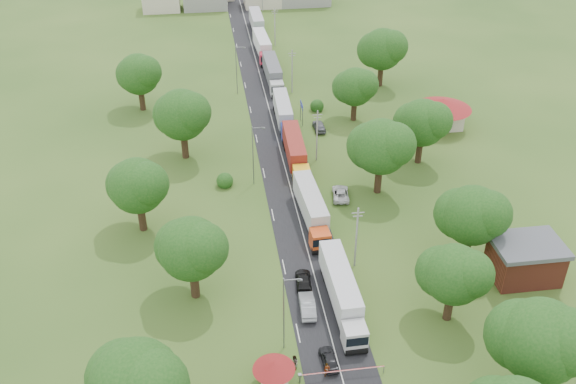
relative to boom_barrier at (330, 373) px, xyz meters
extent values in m
plane|color=#2B4A18|center=(1.36, 25.00, -0.89)|extent=(260.00, 260.00, 0.00)
cube|color=black|center=(1.36, 45.00, -0.89)|extent=(8.00, 200.00, 0.04)
cylinder|color=slate|center=(-3.14, 0.00, -0.34)|extent=(0.20, 0.20, 1.10)
cube|color=slate|center=(-3.14, 0.00, 0.16)|extent=(0.35, 0.35, 0.25)
cylinder|color=red|center=(1.36, 0.00, 0.11)|extent=(9.00, 0.12, 0.12)
cylinder|color=slate|center=(5.86, 0.00, -0.39)|extent=(0.10, 0.10, 1.00)
cube|color=beige|center=(-5.84, 0.00, 0.31)|extent=(2.60, 2.60, 2.40)
cone|color=maroon|center=(-5.84, 0.00, 2.01)|extent=(4.40, 4.40, 1.10)
cube|color=black|center=(-4.53, 0.00, 0.51)|extent=(0.02, 1.20, 0.90)
cylinder|color=slate|center=(6.56, 58.80, 1.11)|extent=(0.12, 0.12, 4.00)
cylinder|color=slate|center=(6.56, 61.20, 1.11)|extent=(0.12, 0.12, 4.00)
cube|color=navy|center=(6.56, 60.00, 2.71)|extent=(0.06, 3.00, 1.00)
cube|color=silver|center=(6.56, 60.00, 2.71)|extent=(0.07, 3.10, 0.06)
cylinder|color=gray|center=(6.86, 18.00, 3.61)|extent=(0.24, 0.24, 9.00)
cube|color=gray|center=(6.86, 18.00, 7.41)|extent=(1.60, 0.10, 0.10)
cube|color=gray|center=(6.86, 18.00, 6.91)|extent=(1.20, 0.10, 0.10)
cylinder|color=gray|center=(6.86, 46.00, 3.61)|extent=(0.24, 0.24, 9.00)
cube|color=gray|center=(6.86, 46.00, 7.41)|extent=(1.60, 0.10, 0.10)
cube|color=gray|center=(6.86, 46.00, 6.91)|extent=(1.20, 0.10, 0.10)
cylinder|color=gray|center=(6.86, 74.00, 3.61)|extent=(0.24, 0.24, 9.00)
cube|color=gray|center=(6.86, 74.00, 7.41)|extent=(1.60, 0.10, 0.10)
cube|color=gray|center=(6.86, 74.00, 6.91)|extent=(1.20, 0.10, 0.10)
cylinder|color=gray|center=(6.86, 102.00, 3.61)|extent=(0.24, 0.24, 9.00)
cube|color=gray|center=(6.86, 102.00, 7.41)|extent=(1.60, 0.10, 0.10)
cube|color=gray|center=(6.86, 102.00, 6.91)|extent=(1.20, 0.10, 0.10)
cylinder|color=slate|center=(-4.14, 5.00, 4.11)|extent=(0.16, 0.16, 10.00)
cube|color=slate|center=(-3.24, 5.00, 8.81)|extent=(1.80, 0.10, 0.10)
cube|color=slate|center=(-2.44, 5.00, 8.66)|extent=(0.50, 0.22, 0.15)
cylinder|color=slate|center=(-4.14, 40.00, 4.11)|extent=(0.16, 0.16, 10.00)
cube|color=slate|center=(-3.24, 40.00, 8.81)|extent=(1.80, 0.10, 0.10)
cube|color=slate|center=(-2.44, 40.00, 8.66)|extent=(0.50, 0.22, 0.15)
cylinder|color=slate|center=(-4.14, 75.00, 4.11)|extent=(0.16, 0.16, 10.00)
cube|color=slate|center=(-3.24, 75.00, 8.81)|extent=(1.80, 0.10, 0.10)
cube|color=slate|center=(-2.44, 75.00, 8.66)|extent=(0.50, 0.22, 0.15)
cylinder|color=#382616|center=(19.36, -5.00, 1.38)|extent=(1.12, 1.12, 4.55)
sphere|color=#144011|center=(19.36, -5.00, 6.96)|extent=(8.40, 8.40, 8.40)
sphere|color=#144011|center=(20.86, -6.20, 7.86)|extent=(6.60, 6.60, 6.60)
sphere|color=#144011|center=(18.16, -3.50, 6.36)|extent=(7.20, 7.20, 7.20)
cylinder|color=#382616|center=(15.36, 7.00, 1.03)|extent=(1.04, 1.04, 3.85)
sphere|color=#144011|center=(15.36, 7.00, 5.71)|extent=(7.00, 7.00, 7.00)
sphere|color=#144011|center=(16.61, 6.00, 6.46)|extent=(5.50, 5.50, 5.50)
sphere|color=#144011|center=(14.36, 8.25, 5.21)|extent=(6.00, 6.00, 6.00)
cylinder|color=#382616|center=(21.36, 17.00, 1.21)|extent=(1.08, 1.08, 4.20)
sphere|color=#144011|center=(21.36, 17.00, 6.33)|extent=(7.70, 7.70, 7.70)
sphere|color=#144011|center=(22.73, 15.90, 7.16)|extent=(6.05, 6.05, 6.05)
sphere|color=#144011|center=(20.26, 18.38, 5.78)|extent=(6.60, 6.60, 6.60)
cylinder|color=#382616|center=(14.36, 35.00, 1.38)|extent=(1.12, 1.12, 4.55)
sphere|color=#144011|center=(14.36, 35.00, 6.96)|extent=(8.40, 8.40, 8.40)
sphere|color=#144011|center=(15.86, 33.80, 7.86)|extent=(6.60, 6.60, 6.60)
sphere|color=#144011|center=(13.16, 36.50, 6.36)|extent=(7.20, 7.20, 7.20)
cylinder|color=#382616|center=(23.36, 43.00, 1.21)|extent=(1.08, 1.08, 4.20)
sphere|color=#144011|center=(23.36, 43.00, 6.33)|extent=(7.70, 7.70, 7.70)
sphere|color=#144011|center=(24.73, 41.90, 7.16)|extent=(6.05, 6.05, 6.05)
sphere|color=#144011|center=(22.26, 44.38, 5.78)|extent=(6.60, 6.60, 6.60)
cylinder|color=#382616|center=(16.36, 60.00, 1.03)|extent=(1.04, 1.04, 3.85)
sphere|color=#144011|center=(16.36, 60.00, 5.71)|extent=(7.00, 7.00, 7.00)
sphere|color=#144011|center=(17.61, 59.00, 6.46)|extent=(5.50, 5.50, 5.50)
sphere|color=#144011|center=(15.36, 61.25, 5.21)|extent=(6.00, 6.00, 6.00)
cylinder|color=#382616|center=(25.36, 75.00, 1.38)|extent=(1.12, 1.12, 4.55)
sphere|color=#144011|center=(25.36, 75.00, 6.96)|extent=(8.40, 8.40, 8.40)
sphere|color=#144011|center=(26.86, 73.80, 7.86)|extent=(6.60, 6.60, 6.60)
sphere|color=#144011|center=(24.16, 76.50, 6.36)|extent=(7.20, 7.20, 7.20)
sphere|color=#144011|center=(-19.84, -3.50, 6.36)|extent=(7.20, 7.20, 7.20)
cylinder|color=#382616|center=(-13.64, 15.00, 1.21)|extent=(1.08, 1.08, 4.20)
sphere|color=#144011|center=(-13.64, 15.00, 6.33)|extent=(7.70, 7.70, 7.70)
sphere|color=#144011|center=(-12.27, 13.90, 7.16)|extent=(6.05, 6.05, 6.05)
sphere|color=#144011|center=(-14.74, 16.38, 5.78)|extent=(6.60, 6.60, 6.60)
cylinder|color=#382616|center=(-20.64, 30.00, 1.21)|extent=(1.08, 1.08, 4.20)
sphere|color=#144011|center=(-20.64, 30.00, 6.33)|extent=(7.70, 7.70, 7.70)
sphere|color=#144011|center=(-19.27, 28.90, 7.16)|extent=(6.05, 6.05, 6.05)
sphere|color=#144011|center=(-21.74, 31.38, 5.78)|extent=(6.60, 6.60, 6.60)
cylinder|color=#382616|center=(-14.64, 50.00, 1.38)|extent=(1.12, 1.12, 4.55)
sphere|color=#144011|center=(-14.64, 50.00, 6.96)|extent=(8.40, 8.40, 8.40)
sphere|color=#144011|center=(-13.14, 48.80, 7.86)|extent=(6.60, 6.60, 6.60)
sphere|color=#144011|center=(-15.84, 51.50, 6.36)|extent=(7.20, 7.20, 7.20)
cylinder|color=#382616|center=(-22.64, 70.00, 1.21)|extent=(1.08, 1.08, 4.20)
sphere|color=#144011|center=(-22.64, 70.00, 6.33)|extent=(7.70, 7.70, 7.70)
sphere|color=#144011|center=(-21.27, 68.90, 7.16)|extent=(6.05, 6.05, 6.05)
sphere|color=#144011|center=(-23.74, 71.38, 5.78)|extent=(6.60, 6.60, 6.60)
cube|color=maroon|center=(27.36, 13.00, 1.41)|extent=(8.00, 6.00, 4.60)
cube|color=#47494F|center=(27.36, 13.00, 4.01)|extent=(8.60, 6.60, 0.60)
cube|color=beige|center=(31.36, 55.00, 1.11)|extent=(7.00, 5.00, 4.00)
cone|color=maroon|center=(31.36, 55.00, 4.01)|extent=(10.08, 10.08, 1.80)
cube|color=#BABABA|center=(3.56, 4.08, 0.77)|extent=(2.61, 2.61, 2.68)
cube|color=black|center=(3.56, 2.79, 1.14)|extent=(2.46, 0.05, 1.18)
cube|color=slate|center=(3.56, 2.85, -0.30)|extent=(2.36, 0.28, 0.38)
cube|color=slate|center=(3.56, 11.58, -0.09)|extent=(2.63, 12.35, 0.32)
cube|color=silver|center=(3.56, 11.91, 1.84)|extent=(2.85, 12.68, 3.21)
cylinder|color=black|center=(3.56, 3.12, -0.36)|extent=(2.52, 1.07, 1.07)
cylinder|color=black|center=(3.56, 5.05, -0.36)|extent=(2.52, 1.07, 1.07)
cylinder|color=black|center=(3.56, 15.33, -0.36)|extent=(2.52, 1.07, 1.07)
cylinder|color=black|center=(3.56, 16.94, -0.36)|extent=(2.52, 1.07, 1.07)
cube|color=#C84316|center=(3.02, 22.04, 0.73)|extent=(2.64, 2.64, 2.62)
cube|color=black|center=(3.02, 20.77, 1.10)|extent=(2.41, 0.14, 1.15)
cube|color=slate|center=(3.02, 20.84, -0.31)|extent=(2.32, 0.37, 0.37)
cube|color=slate|center=(3.02, 29.38, -0.11)|extent=(3.03, 12.16, 0.31)
cube|color=#B5B5B5|center=(3.02, 29.69, 1.78)|extent=(3.25, 12.49, 3.14)
cylinder|color=black|center=(3.02, 21.10, -0.37)|extent=(2.46, 1.05, 1.05)
cylinder|color=black|center=(3.02, 22.99, -0.37)|extent=(2.46, 1.05, 1.05)
cylinder|color=black|center=(3.02, 33.05, -0.37)|extent=(2.46, 1.05, 1.05)
cylinder|color=black|center=(3.02, 34.62, -0.37)|extent=(2.46, 1.05, 1.05)
cube|color=yellow|center=(3.20, 38.86, 0.75)|extent=(2.61, 2.61, 2.65)
cube|color=black|center=(3.20, 37.58, 1.12)|extent=(2.43, 0.09, 1.16)
cube|color=slate|center=(3.20, 37.64, -0.31)|extent=(2.34, 0.32, 0.37)
cube|color=slate|center=(3.20, 46.27, -0.10)|extent=(2.79, 12.24, 0.32)
cube|color=maroon|center=(3.20, 46.59, 1.81)|extent=(3.01, 12.57, 3.18)
cylinder|color=black|center=(3.20, 37.91, -0.36)|extent=(2.49, 1.06, 1.06)
cylinder|color=black|center=(3.20, 39.81, -0.36)|extent=(2.49, 1.06, 1.06)
cylinder|color=black|center=(3.20, 49.98, -0.36)|extent=(2.49, 1.06, 1.06)
cylinder|color=black|center=(3.20, 51.57, -0.36)|extent=(2.49, 1.06, 1.06)
cube|color=navy|center=(3.26, 53.85, 0.69)|extent=(2.52, 2.52, 2.55)
cube|color=black|center=(3.26, 52.61, 1.05)|extent=(2.35, 0.09, 1.12)
cube|color=slate|center=(3.26, 52.67, -0.33)|extent=(2.25, 0.31, 0.36)
cube|color=slate|center=(3.26, 61.00, -0.12)|extent=(2.69, 11.81, 0.31)
cube|color=#ACACB1|center=(3.26, 61.31, 1.71)|extent=(2.90, 12.13, 3.07)
cylinder|color=black|center=(3.26, 52.93, -0.38)|extent=(2.40, 1.02, 1.02)
cylinder|color=black|center=(3.26, 54.77, -0.38)|extent=(2.40, 1.02, 1.02)
cylinder|color=black|center=(3.26, 64.58, -0.38)|extent=(2.40, 1.02, 1.02)
cylinder|color=black|center=(3.26, 66.11, -0.38)|extent=(2.40, 1.02, 1.02)
cube|color=#BDBDBD|center=(3.60, 72.54, 0.78)|extent=(2.61, 2.61, 2.70)
cube|color=black|center=(3.60, 71.24, 1.16)|extent=(2.48, 0.03, 1.19)
cube|color=slate|center=(3.60, 71.30, -0.30)|extent=(2.38, 0.26, 0.38)
cube|color=slate|center=(3.60, 80.10, -0.08)|extent=(2.56, 12.43, 0.32)
cube|color=#525459|center=(3.60, 80.42, 1.86)|extent=(2.78, 12.76, 3.24)
cylinder|color=black|center=(3.60, 71.57, -0.35)|extent=(2.54, 1.08, 1.08)
cylinder|color=black|center=(3.60, 73.51, -0.35)|extent=(2.54, 1.08, 1.08)
cylinder|color=black|center=(3.60, 83.88, -0.35)|extent=(2.54, 1.08, 1.08)
cylinder|color=black|center=(3.60, 85.50, -0.35)|extent=(2.54, 1.08, 1.08)
cube|color=#B21B32|center=(3.22, 89.18, 0.76)|extent=(2.66, 2.66, 2.66)
cube|color=black|center=(3.22, 87.89, 1.13)|extent=(2.45, 0.12, 1.17)
cube|color=slate|center=(3.22, 87.96, -0.31)|extent=(2.35, 0.35, 0.37)
cube|color=slate|center=(3.22, 96.64, -0.09)|extent=(2.96, 12.35, 0.32)
cube|color=silver|center=(3.22, 96.96, 1.83)|extent=(3.18, 12.67, 3.20)
cylinder|color=black|center=(3.22, 88.22, -0.36)|extent=(2.50, 1.07, 1.07)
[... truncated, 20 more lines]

